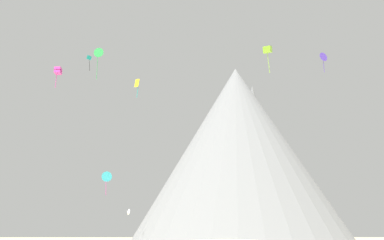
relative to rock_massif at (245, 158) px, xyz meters
The scene contains 10 objects.
rock_massif is the anchor object (origin of this frame).
kite_blue_low 25.49m from the rock_massif, 102.28° to the right, with size 0.39×0.58×5.64m.
kite_indigo_high 49.82m from the rock_massif, 82.22° to the right, with size 1.69×1.07×3.60m.
kite_teal_high 51.12m from the rock_massif, 141.90° to the right, with size 1.02×0.67×3.61m.
kite_white_low 42.14m from the rock_massif, 137.54° to the right, with size 1.07×1.33×1.28m.
kite_magenta_high 62.21m from the rock_massif, 128.99° to the right, with size 1.12×1.16×3.62m.
kite_green_high 53.56m from the rock_massif, 131.42° to the right, with size 1.97×0.71×6.37m.
kite_cyan_low 46.43m from the rock_massif, 135.74° to the right, with size 2.08×0.85×4.69m.
kite_lime_high 51.09m from the rock_massif, 93.80° to the right, with size 1.80×1.85×4.99m.
kite_yellow_high 52.89m from the rock_massif, 119.21° to the right, with size 0.95×0.62×3.48m.
Camera 1 is at (-3.23, -35.72, 2.79)m, focal length 39.13 mm.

